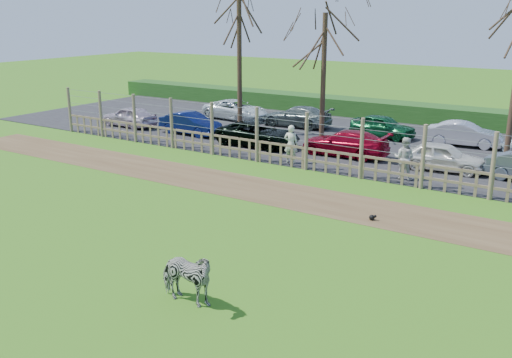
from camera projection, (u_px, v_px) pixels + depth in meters
The scene contains 20 objects.
ground at pixel (187, 226), 18.07m from camera, with size 120.00×120.00×0.00m, color #568829.
dirt_strip at pixel (262, 190), 21.70m from camera, with size 34.00×2.80×0.01m, color brown.
asphalt at pixel (364, 141), 29.76m from camera, with size 44.00×13.00×0.04m, color #232326.
hedge at pixel (409, 112), 35.25m from camera, with size 46.00×2.00×1.10m, color #1E4716.
fence at pixel (306, 152), 24.30m from camera, with size 30.16×0.16×2.50m.
tree_left at pixel (239, 30), 29.95m from camera, with size 4.80×4.80×7.88m.
tree_mid at pixel (324, 46), 28.63m from camera, with size 4.80×4.80×6.83m.
zebra at pixel (186, 277), 13.08m from camera, with size 0.72×1.59×1.34m, color gray.
visitor_a at pixel (291, 144), 25.20m from camera, with size 0.63×0.41×1.72m, color beige.
visitor_b at pixel (404, 158), 22.78m from camera, with size 0.84×0.65×1.72m, color #BBBAB1.
crow at pixel (372, 217), 18.55m from camera, with size 0.25×0.19×0.21m.
car_0 at pixel (129, 116), 33.38m from camera, with size 1.42×3.52×1.20m, color #C0ADBC.
car_1 at pixel (190, 123), 31.29m from camera, with size 1.27×3.64×1.20m, color #0C174D.
car_2 at pixel (258, 134), 28.58m from camera, with size 1.99×4.32×1.20m, color black.
car_3 at pixel (345, 143), 26.61m from camera, with size 1.68×4.13×1.20m, color maroon.
car_4 at pixel (443, 157), 24.12m from camera, with size 1.42×3.52×1.20m, color silver.
car_8 at pixel (236, 110), 35.65m from camera, with size 1.99×4.32×1.20m, color silver.
car_9 at pixel (297, 116), 33.36m from camera, with size 1.68×4.13×1.20m, color #51605C.
car_10 at pixel (383, 126), 30.54m from camera, with size 1.42×3.52×1.20m, color #0D4D26.
car_11 at pixel (464, 134), 28.55m from camera, with size 1.27×3.64×1.20m, color silver.
Camera 1 is at (11.01, -13.03, 6.53)m, focal length 40.00 mm.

